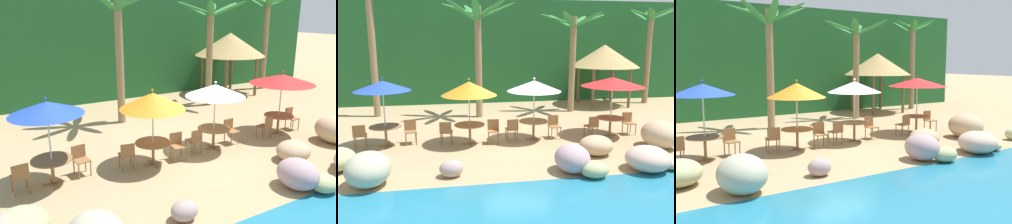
% 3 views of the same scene
% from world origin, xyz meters
% --- Properties ---
extents(ground_plane, '(120.00, 120.00, 0.00)m').
position_xyz_m(ground_plane, '(0.00, 0.00, 0.00)').
color(ground_plane, tan).
extents(terrace_deck, '(18.00, 5.20, 0.01)m').
position_xyz_m(terrace_deck, '(0.00, 0.00, 0.00)').
color(terrace_deck, tan).
rests_on(terrace_deck, ground).
extents(foliage_backdrop, '(28.00, 2.40, 6.00)m').
position_xyz_m(foliage_backdrop, '(0.00, 9.00, 3.00)').
color(foliage_backdrop, '#1E5628').
rests_on(foliage_backdrop, ground).
extents(rock_seawall, '(15.14, 3.35, 0.96)m').
position_xyz_m(rock_seawall, '(-1.64, -2.93, 0.39)').
color(rock_seawall, '#ADAC90').
rests_on(rock_seawall, ground).
extents(umbrella_blue, '(1.93, 1.93, 2.47)m').
position_xyz_m(umbrella_blue, '(-4.65, -0.09, 2.17)').
color(umbrella_blue, silver).
rests_on(umbrella_blue, ground).
extents(dining_table_blue, '(1.10, 1.10, 0.74)m').
position_xyz_m(dining_table_blue, '(-4.65, -0.09, 0.61)').
color(dining_table_blue, olive).
rests_on(dining_table_blue, ground).
extents(chair_blue_seaward, '(0.47, 0.48, 0.87)m').
position_xyz_m(chair_blue_seaward, '(-3.82, 0.11, 0.51)').
color(chair_blue_seaward, olive).
rests_on(chair_blue_seaward, ground).
extents(chair_blue_inland, '(0.46, 0.46, 0.87)m').
position_xyz_m(chair_blue_inland, '(-5.49, -0.26, 0.51)').
color(chair_blue_inland, olive).
rests_on(chair_blue_inland, ground).
extents(umbrella_orange, '(1.97, 1.97, 2.40)m').
position_xyz_m(umbrella_orange, '(-1.70, -0.35, 2.04)').
color(umbrella_orange, silver).
rests_on(umbrella_orange, ground).
extents(dining_table_orange, '(1.10, 1.10, 0.74)m').
position_xyz_m(dining_table_orange, '(-1.70, -0.35, 0.61)').
color(dining_table_orange, olive).
rests_on(dining_table_orange, ground).
extents(chair_orange_seaward, '(0.47, 0.47, 0.87)m').
position_xyz_m(chair_orange_seaward, '(-0.84, -0.36, 0.51)').
color(chair_orange_seaward, olive).
rests_on(chair_orange_seaward, ground).
extents(chair_orange_inland, '(0.48, 0.48, 0.87)m').
position_xyz_m(chair_orange_inland, '(-2.55, -0.31, 0.51)').
color(chair_orange_inland, olive).
rests_on(chair_orange_inland, ground).
extents(umbrella_white, '(1.99, 1.99, 2.37)m').
position_xyz_m(umbrella_white, '(0.71, -0.21, 2.06)').
color(umbrella_white, silver).
rests_on(umbrella_white, ground).
extents(dining_table_white, '(1.10, 1.10, 0.74)m').
position_xyz_m(dining_table_white, '(0.71, -0.21, 0.61)').
color(dining_table_white, olive).
rests_on(dining_table_white, ground).
extents(chair_white_seaward, '(0.44, 0.45, 0.87)m').
position_xyz_m(chair_white_seaward, '(1.56, -0.08, 0.51)').
color(chair_white_seaward, olive).
rests_on(chair_white_seaward, ground).
extents(chair_white_inland, '(0.43, 0.44, 0.87)m').
position_xyz_m(chair_white_inland, '(-0.14, -0.32, 0.51)').
color(chair_white_inland, olive).
rests_on(chair_white_inland, ground).
extents(umbrella_red, '(2.39, 2.39, 2.44)m').
position_xyz_m(umbrella_red, '(3.81, -0.23, 2.15)').
color(umbrella_red, silver).
rests_on(umbrella_red, ground).
extents(dining_table_red, '(1.10, 1.10, 0.74)m').
position_xyz_m(dining_table_red, '(3.81, -0.23, 0.61)').
color(dining_table_red, olive).
rests_on(dining_table_red, ground).
extents(chair_red_seaward, '(0.44, 0.45, 0.87)m').
position_xyz_m(chair_red_seaward, '(4.65, -0.09, 0.51)').
color(chair_red_seaward, olive).
rests_on(chair_red_seaward, ground).
extents(chair_red_inland, '(0.47, 0.47, 0.87)m').
position_xyz_m(chair_red_inland, '(2.98, -0.41, 0.51)').
color(chair_red_inland, olive).
rests_on(chair_red_inland, ground).
extents(palm_tree_second, '(3.50, 3.47, 5.50)m').
position_xyz_m(palm_tree_second, '(-0.91, 4.09, 3.85)').
color(palm_tree_second, olive).
rests_on(palm_tree_second, ground).
extents(palm_tree_third, '(3.52, 3.20, 5.08)m').
position_xyz_m(palm_tree_third, '(4.00, 4.62, 3.52)').
color(palm_tree_third, olive).
rests_on(palm_tree_third, ground).
extents(palm_tree_fourth, '(2.79, 2.74, 5.47)m').
position_xyz_m(palm_tree_fourth, '(9.22, 6.14, 3.65)').
color(palm_tree_fourth, olive).
rests_on(palm_tree_fourth, ground).
extents(palapa_hut, '(3.88, 3.88, 3.44)m').
position_xyz_m(palapa_hut, '(6.44, 6.00, 2.80)').
color(palapa_hut, brown).
rests_on(palapa_hut, ground).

